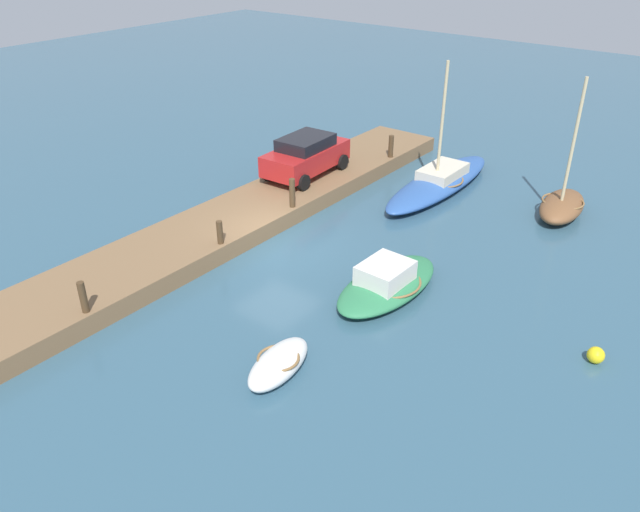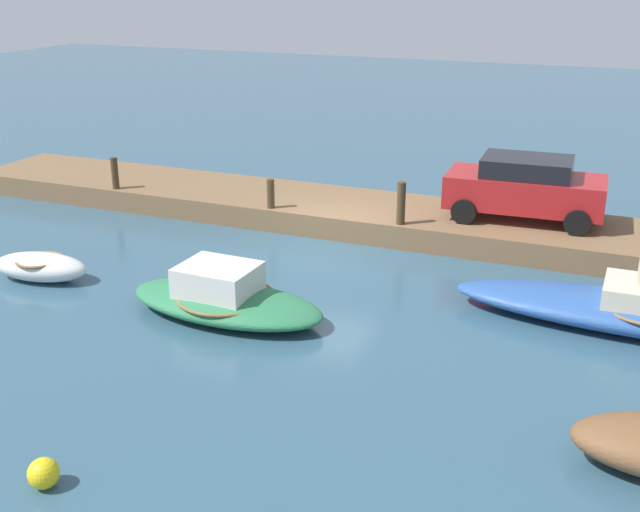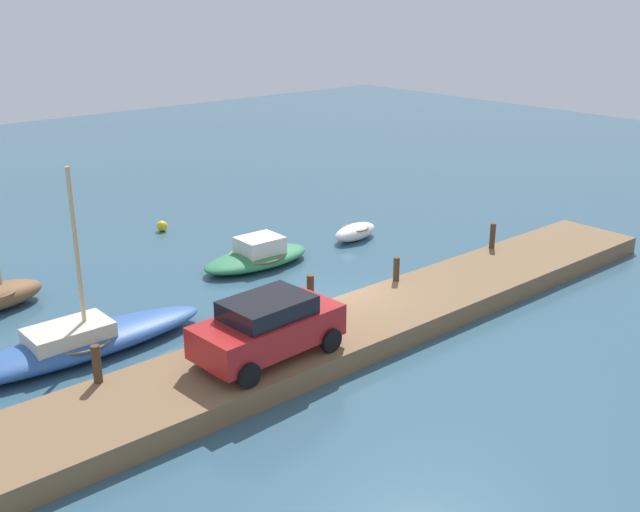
# 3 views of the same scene
# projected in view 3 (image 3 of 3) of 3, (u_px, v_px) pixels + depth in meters

# --- Properties ---
(ground_plane) EXTENTS (84.00, 84.00, 0.00)m
(ground_plane) POSITION_uv_depth(u_px,v_px,m) (339.00, 306.00, 24.46)
(ground_plane) COLOR #33566B
(dock_platform) EXTENTS (24.17, 3.12, 0.61)m
(dock_platform) POSITION_uv_depth(u_px,v_px,m) (385.00, 316.00, 22.89)
(dock_platform) COLOR brown
(dock_platform) RESTS_ON ground_plane
(sailboat_blue) EXTENTS (7.68, 1.95, 5.31)m
(sailboat_blue) POSITION_uv_depth(u_px,v_px,m) (77.00, 343.00, 20.99)
(sailboat_blue) COLOR #2D569E
(sailboat_blue) RESTS_ON ground_plane
(motorboat_green) EXTENTS (4.35, 2.08, 1.08)m
(motorboat_green) POSITION_uv_depth(u_px,v_px,m) (257.00, 256.00, 27.83)
(motorboat_green) COLOR #2D7A4C
(motorboat_green) RESTS_ON ground_plane
(dinghy_white) EXTENTS (2.39, 1.34, 0.63)m
(dinghy_white) POSITION_uv_depth(u_px,v_px,m) (355.00, 232.00, 30.78)
(dinghy_white) COLOR white
(dinghy_white) RESTS_ON ground_plane
(mooring_post_west) EXTENTS (0.22, 0.22, 0.98)m
(mooring_post_west) POSITION_uv_depth(u_px,v_px,m) (97.00, 364.00, 18.29)
(mooring_post_west) COLOR #47331E
(mooring_post_west) RESTS_ON dock_platform
(mooring_post_mid_west) EXTENTS (0.22, 0.22, 1.09)m
(mooring_post_mid_west) POSITION_uv_depth(u_px,v_px,m) (310.00, 293.00, 22.42)
(mooring_post_mid_west) COLOR #47331E
(mooring_post_mid_west) RESTS_ON dock_platform
(mooring_post_mid_east) EXTENTS (0.20, 0.20, 0.80)m
(mooring_post_mid_east) POSITION_uv_depth(u_px,v_px,m) (396.00, 269.00, 24.73)
(mooring_post_mid_east) COLOR #47331E
(mooring_post_mid_east) RESTS_ON dock_platform
(mooring_post_east) EXTENTS (0.20, 0.20, 0.93)m
(mooring_post_east) POSITION_uv_depth(u_px,v_px,m) (493.00, 236.00, 27.82)
(mooring_post_east) COLOR #47331E
(mooring_post_east) RESTS_ON dock_platform
(parked_car) EXTENTS (4.02, 2.16, 1.62)m
(parked_car) POSITION_uv_depth(u_px,v_px,m) (268.00, 327.00, 19.45)
(parked_car) COLOR #B21E1E
(parked_car) RESTS_ON dock_platform
(marker_buoy) EXTENTS (0.44, 0.44, 0.44)m
(marker_buoy) POSITION_uv_depth(u_px,v_px,m) (162.00, 226.00, 31.86)
(marker_buoy) COLOR yellow
(marker_buoy) RESTS_ON ground_plane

